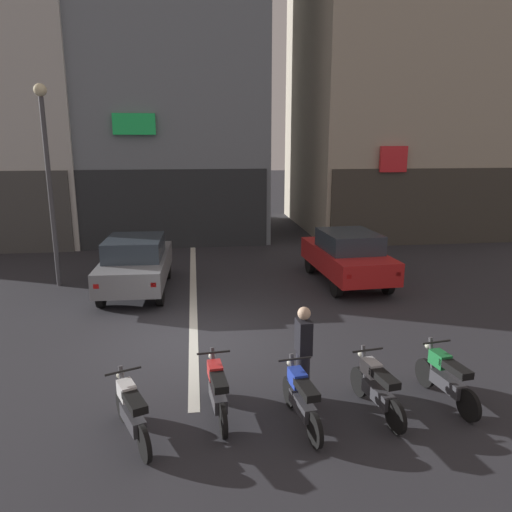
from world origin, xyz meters
The scene contains 13 objects.
ground_plane centered at (0.00, 0.00, 0.00)m, with size 120.00×120.00×0.00m, color #2B2B30.
lane_centre_line centered at (0.00, 6.00, 0.00)m, with size 0.20×18.00×0.01m, color silver.
building_mid_block centered at (-1.60, 13.65, 8.97)m, with size 9.74×8.18×17.97m.
building_far_right centered at (9.84, 13.65, 7.86)m, with size 8.72×9.52×15.76m.
car_grey_crossing_near centered at (-1.62, 3.75, 0.89)m, with size 1.88×4.15×1.64m.
car_red_parked_kerbside centered at (4.74, 3.85, 0.89)m, with size 1.98×4.19×1.64m.
street_lamp centered at (-4.07, 4.71, 3.65)m, with size 0.36×0.36×5.89m.
motorcycle_white_row_leftmost centered at (-0.91, -3.59, 0.46)m, with size 0.75×1.57×0.98m.
motorcycle_red_row_left_mid centered at (0.38, -3.13, 0.46)m, with size 0.55×1.67×0.98m.
motorcycle_blue_row_centre centered at (1.66, -3.54, 0.46)m, with size 0.55×1.66×0.98m.
motorcycle_silver_row_right_mid centered at (2.95, -3.36, 0.46)m, with size 0.55×1.66×0.98m.
motorcycle_green_row_rightmost centered at (4.24, -3.19, 0.46)m, with size 0.55×1.66×0.98m.
person_by_motorcycles centered at (1.86, -2.78, 0.86)m, with size 0.24×0.37×1.67m.
Camera 1 is at (0.10, -10.20, 4.36)m, focal length 34.04 mm.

